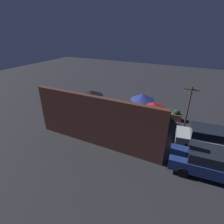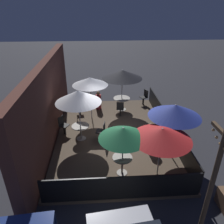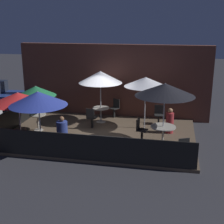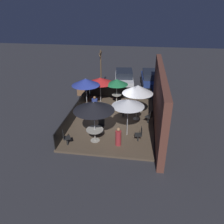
% 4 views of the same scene
% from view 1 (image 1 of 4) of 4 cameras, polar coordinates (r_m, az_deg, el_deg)
% --- Properties ---
extents(ground_plane, '(60.00, 60.00, 0.00)m').
position_cam_1_polar(ground_plane, '(15.40, 0.64, -4.37)').
color(ground_plane, '#2D2D33').
extents(patio_deck, '(8.13, 5.48, 0.12)m').
position_cam_1_polar(patio_deck, '(15.37, 0.64, -4.18)').
color(patio_deck, brown).
rests_on(patio_deck, ground_plane).
extents(building_wall, '(9.73, 0.36, 3.73)m').
position_cam_1_polar(building_wall, '(12.22, -5.46, -3.05)').
color(building_wall, brown).
rests_on(building_wall, ground_plane).
extents(fence_front, '(7.93, 0.05, 0.95)m').
position_cam_1_polar(fence_front, '(17.32, 4.58, 1.37)').
color(fence_front, black).
rests_on(fence_front, patio_deck).
extents(fence_side_left, '(0.05, 5.28, 0.95)m').
position_cam_1_polar(fence_side_left, '(14.06, 15.61, -5.81)').
color(fence_side_left, black).
rests_on(fence_side_left, patio_deck).
extents(patio_umbrella_0, '(2.30, 2.30, 2.47)m').
position_cam_1_polar(patio_umbrella_0, '(16.21, -6.97, 6.20)').
color(patio_umbrella_0, '#B2B2B7').
rests_on(patio_umbrella_0, patio_deck).
extents(patio_umbrella_1, '(2.05, 2.05, 2.48)m').
position_cam_1_polar(patio_umbrella_1, '(12.95, -1.04, 1.09)').
color(patio_umbrella_1, '#B2B2B7').
rests_on(patio_umbrella_1, patio_deck).
extents(patio_umbrella_2, '(1.75, 1.75, 2.02)m').
position_cam_1_polar(patio_umbrella_2, '(13.78, 11.48, 0.30)').
color(patio_umbrella_2, '#B2B2B7').
rests_on(patio_umbrella_2, patio_deck).
extents(patio_umbrella_3, '(1.91, 1.91, 2.36)m').
position_cam_1_polar(patio_umbrella_3, '(14.37, -7.84, 3.19)').
color(patio_umbrella_3, '#B2B2B7').
rests_on(patio_umbrella_3, patio_deck).
extents(patio_umbrella_4, '(2.10, 2.10, 2.32)m').
position_cam_1_polar(patio_umbrella_4, '(15.88, 9.93, 4.95)').
color(patio_umbrella_4, '#B2B2B7').
rests_on(patio_umbrella_4, patio_deck).
extents(patio_umbrella_5, '(2.13, 2.13, 2.04)m').
position_cam_1_polar(patio_umbrella_5, '(14.94, 13.44, 2.20)').
color(patio_umbrella_5, '#B2B2B7').
rests_on(patio_umbrella_5, patio_deck).
extents(dining_table_0, '(0.99, 0.99, 0.76)m').
position_cam_1_polar(dining_table_0, '(16.82, -6.68, 0.99)').
color(dining_table_0, '#9E998E').
rests_on(dining_table_0, patio_deck).
extents(dining_table_1, '(0.82, 0.82, 0.72)m').
position_cam_1_polar(dining_table_1, '(13.72, -0.99, -5.13)').
color(dining_table_1, '#9E998E').
rests_on(dining_table_1, patio_deck).
extents(dining_table_2, '(0.75, 0.75, 0.75)m').
position_cam_1_polar(dining_table_2, '(14.34, 11.06, -4.11)').
color(dining_table_2, '#9E998E').
rests_on(dining_table_2, patio_deck).
extents(patio_chair_0, '(0.47, 0.47, 0.94)m').
position_cam_1_polar(patio_chair_0, '(16.29, -4.33, -0.12)').
color(patio_chair_0, black).
rests_on(patio_chair_0, patio_deck).
extents(patio_chair_1, '(0.47, 0.47, 0.96)m').
position_cam_1_polar(patio_chair_1, '(14.43, 1.55, -3.62)').
color(patio_chair_1, black).
rests_on(patio_chair_1, patio_deck).
extents(patio_chair_2, '(0.53, 0.53, 0.94)m').
position_cam_1_polar(patio_chair_2, '(18.39, -5.98, 2.94)').
color(patio_chair_2, black).
rests_on(patio_chair_2, patio_deck).
extents(patio_chair_3, '(0.45, 0.45, 0.90)m').
position_cam_1_polar(patio_chair_3, '(14.87, -10.99, -3.39)').
color(patio_chair_3, black).
rests_on(patio_chair_3, patio_deck).
extents(patio_chair_4, '(0.55, 0.55, 0.94)m').
position_cam_1_polar(patio_chair_4, '(13.32, -4.78, -6.55)').
color(patio_chair_4, black).
rests_on(patio_chair_4, patio_deck).
extents(patron_0, '(0.47, 0.47, 1.12)m').
position_cam_1_polar(patron_0, '(15.97, -10.07, -1.10)').
color(patron_0, maroon).
rests_on(patron_0, patio_deck).
extents(patron_1, '(0.59, 0.59, 1.19)m').
position_cam_1_polar(patron_1, '(15.99, 6.79, -0.74)').
color(patron_1, navy).
rests_on(patron_1, patio_deck).
extents(planter_box, '(1.01, 0.71, 1.02)m').
position_cam_1_polar(planter_box, '(17.16, 20.17, -1.08)').
color(planter_box, brown).
rests_on(planter_box, ground_plane).
extents(light_post, '(1.10, 0.12, 3.80)m').
position_cam_1_polar(light_post, '(15.01, 23.64, 1.56)').
color(light_post, brown).
rests_on(light_post, ground_plane).
extents(parked_car_0, '(4.23, 2.17, 1.62)m').
position_cam_1_polar(parked_car_0, '(13.88, 28.61, -7.54)').
color(parked_car_0, silver).
rests_on(parked_car_0, ground_plane).
extents(parked_car_1, '(4.47, 2.05, 1.62)m').
position_cam_1_polar(parked_car_1, '(11.73, 29.23, -14.12)').
color(parked_car_1, navy).
rests_on(parked_car_1, ground_plane).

